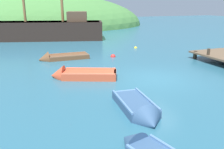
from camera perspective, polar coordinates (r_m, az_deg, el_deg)
name	(u,v)px	position (r m, az deg, el deg)	size (l,w,h in m)	color
ground_plane	(154,79)	(13.23, 10.28, -0.97)	(120.00, 120.00, 0.00)	#285B70
shore_hill	(31,27)	(46.48, -19.23, 10.97)	(43.22, 26.99, 12.46)	#477F3D
sailing_ship	(48,32)	(28.57, -15.29, 9.86)	(15.31, 6.97, 12.25)	black
rowboat_outer_left	(79,76)	(13.19, -7.98, -0.29)	(3.82, 2.52, 1.16)	#C64C2D
rowboat_near_dock	(60,58)	(17.93, -12.58, 3.89)	(3.70, 1.22, 1.12)	brown
rowboat_outer_right	(139,111)	(9.02, 6.72, -8.76)	(1.39, 3.12, 1.09)	#335175
buoy_yellow	(136,48)	(22.31, 5.77, 6.44)	(0.30, 0.30, 0.30)	yellow
buoy_red	(113,57)	(18.43, 0.26, 4.34)	(0.41, 0.41, 0.41)	red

